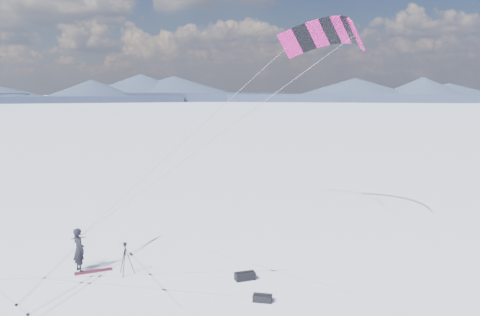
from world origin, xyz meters
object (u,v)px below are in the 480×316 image
gear_bag_a (245,276)px  gear_bag_b (262,298)px  snowboard (93,271)px  tripod (125,254)px  snowkiter (80,271)px

gear_bag_a → gear_bag_b: bearing=-91.6°
snowboard → gear_bag_b: bearing=-44.9°
gear_bag_a → gear_bag_b: (-0.27, -1.89, -0.02)m
tripod → gear_bag_b: bearing=-47.3°
snowboard → gear_bag_a: bearing=-30.4°
snowkiter → snowboard: size_ratio=1.23×
tripod → gear_bag_a: bearing=-29.1°
tripod → snowkiter: bearing=145.6°
snowkiter → tripod: bearing=-144.0°
gear_bag_b → snowboard: bearing=168.6°
snowkiter → snowboard: snowkiter is taller
snowkiter → gear_bag_a: size_ratio=2.22×
tripod → gear_bag_a: size_ratio=1.64×
tripod → gear_bag_b: (3.65, -4.27, -0.69)m
tripod → gear_bag_b: 5.66m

